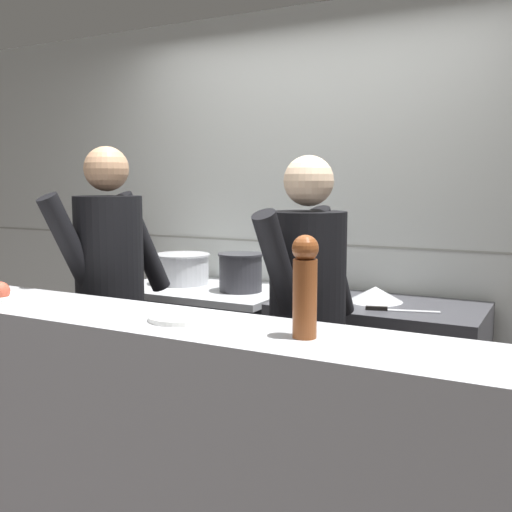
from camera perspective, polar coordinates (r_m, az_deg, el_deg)
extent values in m
cube|color=silver|center=(3.80, 5.30, 3.50)|extent=(8.00, 0.06, 2.60)
cube|color=gray|center=(3.78, 5.08, 1.20)|extent=(8.00, 0.00, 0.01)
cube|color=#38383D|center=(3.85, -4.73, -9.75)|extent=(1.03, 0.70, 0.84)
cube|color=#B7BABF|center=(3.74, -4.80, -3.26)|extent=(1.05, 0.71, 0.04)
cube|color=#B7BABF|center=(3.56, -7.69, -10.09)|extent=(0.93, 0.03, 0.10)
cube|color=#38383D|center=(3.40, 11.50, -11.77)|extent=(1.09, 0.65, 0.89)
cube|color=black|center=(3.28, 9.71, -19.90)|extent=(1.07, 0.04, 0.10)
cube|color=#B7BABF|center=(2.49, -10.50, -17.22)|extent=(2.89, 0.45, 1.03)
cylinder|color=#B7BABF|center=(3.86, -7.04, -1.22)|extent=(0.34, 0.34, 0.19)
cylinder|color=#B7BABF|center=(3.85, -7.06, 0.10)|extent=(0.36, 0.36, 0.01)
cylinder|color=#2D2D33|center=(3.57, -1.48, -1.56)|extent=(0.26, 0.26, 0.23)
cylinder|color=#2D2D33|center=(3.56, -1.48, 0.16)|extent=(0.27, 0.27, 0.01)
cone|color=#B7BABF|center=(3.33, 11.30, -3.56)|extent=(0.30, 0.30, 0.08)
cube|color=#B7BABF|center=(3.11, 14.79, -5.11)|extent=(0.26, 0.10, 0.01)
cube|color=black|center=(3.11, 11.41, -4.90)|extent=(0.11, 0.05, 0.02)
cylinder|color=white|center=(2.81, -23.17, -3.72)|extent=(0.24, 0.24, 0.02)
sphere|color=#B24733|center=(2.80, -23.20, -3.10)|extent=(0.08, 0.08, 0.08)
cylinder|color=white|center=(2.23, -7.31, -5.83)|extent=(0.23, 0.23, 0.02)
cylinder|color=brown|center=(1.95, 4.67, -4.08)|extent=(0.08, 0.08, 0.26)
sphere|color=brown|center=(1.93, 4.72, 0.74)|extent=(0.09, 0.09, 0.09)
cube|color=black|center=(3.34, -13.43, -12.97)|extent=(0.34, 0.27, 0.80)
cylinder|color=black|center=(3.17, -13.81, -0.42)|extent=(0.44, 0.44, 0.66)
sphere|color=tan|center=(3.14, -14.06, 8.06)|extent=(0.23, 0.23, 0.23)
cylinder|color=black|center=(3.27, -10.77, 1.26)|extent=(0.20, 0.35, 0.55)
cylinder|color=black|center=(3.06, -17.14, 0.68)|extent=(0.20, 0.35, 0.55)
cube|color=black|center=(2.83, 4.78, -16.87)|extent=(0.32, 0.24, 0.77)
cylinder|color=black|center=(2.63, 4.94, -2.69)|extent=(0.39, 0.39, 0.64)
sphere|color=beige|center=(2.59, 5.04, 7.15)|extent=(0.22, 0.22, 0.22)
cylinder|color=black|center=(2.78, 7.25, -0.63)|extent=(0.16, 0.33, 0.53)
cylinder|color=black|center=(2.46, 2.35, -1.58)|extent=(0.16, 0.33, 0.53)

